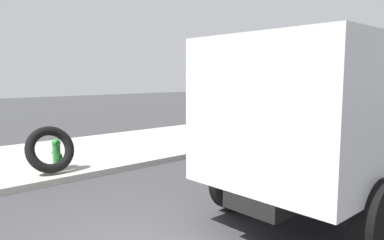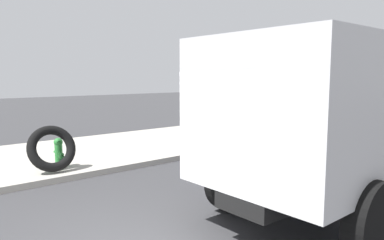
{
  "view_description": "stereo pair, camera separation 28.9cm",
  "coord_description": "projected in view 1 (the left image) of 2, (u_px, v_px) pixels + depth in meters",
  "views": [
    {
      "loc": [
        -2.79,
        -3.93,
        2.43
      ],
      "look_at": [
        3.02,
        2.45,
        1.39
      ],
      "focal_mm": 34.15,
      "sensor_mm": 36.0,
      "label": 1
    },
    {
      "loc": [
        -2.58,
        -4.12,
        2.43
      ],
      "look_at": [
        3.02,
        2.45,
        1.39
      ],
      "focal_mm": 34.15,
      "sensor_mm": 36.0,
      "label": 2
    }
  ],
  "objects": [
    {
      "name": "sidewalk_curb",
      "position": [
        8.0,
        164.0,
        9.8
      ],
      "size": [
        36.0,
        5.0,
        0.15
      ],
      "primitive_type": "cube",
      "color": "#ADA89E",
      "rests_on": "ground"
    },
    {
      "name": "fire_hydrant",
      "position": [
        57.0,
        153.0,
        9.04
      ],
      "size": [
        0.22,
        0.49,
        0.75
      ],
      "color": "#2D8438",
      "rests_on": "sidewalk_curb"
    },
    {
      "name": "loose_tire",
      "position": [
        50.0,
        149.0,
        8.58
      ],
      "size": [
        1.17,
        0.69,
        1.14
      ],
      "primitive_type": "torus",
      "rotation": [
        1.19,
        0.0,
        -0.06
      ],
      "color": "black",
      "rests_on": "sidewalk_curb"
    },
    {
      "name": "dump_truck_blue",
      "position": [
        358.0,
        119.0,
        7.04
      ],
      "size": [
        7.01,
        2.81,
        3.0
      ],
      "color": "#1E3899",
      "rests_on": "ground"
    }
  ]
}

